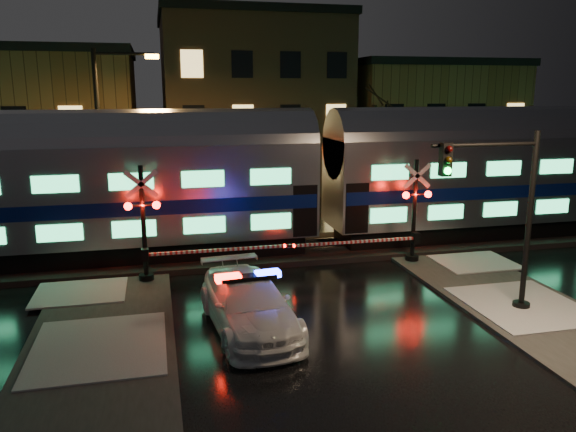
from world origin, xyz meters
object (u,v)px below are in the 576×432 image
Objects in this scene: traffic_light at (504,220)px; crossing_signal_right at (407,222)px; crossing_signal_left at (154,235)px; streetlight at (106,133)px; police_car at (249,304)px.

crossing_signal_right is at bearing 105.41° from traffic_light.
crossing_signal_left is at bearing 179.99° from crossing_signal_right.
crossing_signal_left is at bearing -73.85° from streetlight.
streetlight is (-11.73, 6.69, 3.25)m from crossing_signal_right.
police_car is 8.11m from traffic_light.
crossing_signal_right is at bearing -0.01° from crossing_signal_left.
police_car is at bearing -61.52° from crossing_signal_left.
police_car is 0.98× the size of traffic_light.
traffic_light is at bearing -27.74° from crossing_signal_left.
streetlight is at bearing 106.44° from police_car.
crossing_signal_left is 1.07× the size of traffic_light.
crossing_signal_left is 0.70× the size of streetlight.
police_car is at bearing -146.11° from crossing_signal_right.
police_car is at bearing -175.51° from traffic_light.
police_car is at bearing -68.42° from streetlight.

